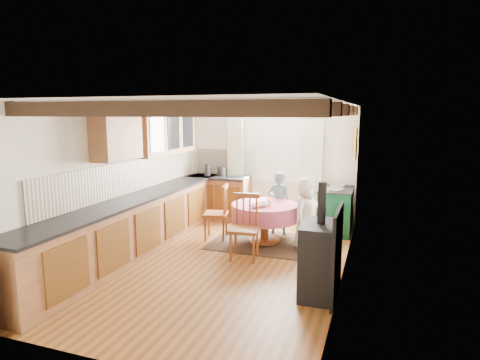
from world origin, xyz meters
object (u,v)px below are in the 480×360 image
at_px(cup, 269,203).
at_px(child_far, 279,203).
at_px(cast_iron_stove, 321,240).
at_px(dining_table, 264,223).
at_px(chair_left, 216,212).
at_px(chair_near, 244,227).
at_px(aga_range, 336,210).
at_px(child_right, 306,213).
at_px(chair_right, 314,221).

bearing_deg(cup, child_far, 89.59).
bearing_deg(child_far, cast_iron_stove, 108.77).
height_order(dining_table, chair_left, chair_left).
height_order(cast_iron_stove, child_far, cast_iron_stove).
distance_m(dining_table, chair_near, 0.91).
height_order(aga_range, cup, aga_range).
xyz_separation_m(chair_near, child_far, (0.18, 1.49, 0.08)).
bearing_deg(child_right, dining_table, 99.09).
bearing_deg(dining_table, child_right, -4.21).
relative_size(child_far, child_right, 0.98).
bearing_deg(cup, dining_table, 151.36).
height_order(chair_right, aga_range, chair_right).
bearing_deg(child_right, aga_range, -5.05).
relative_size(aga_range, child_far, 0.79).
distance_m(chair_near, child_far, 1.51).
height_order(chair_left, aga_range, chair_left).
relative_size(chair_left, cast_iron_stove, 0.69).
distance_m(chair_left, cast_iron_stove, 2.73).
relative_size(cast_iron_stove, cup, 15.05).
bearing_deg(chair_left, cast_iron_stove, 38.74).
height_order(chair_left, cup, chair_left).
distance_m(dining_table, chair_left, 0.91).
relative_size(cast_iron_stove, child_far, 1.21).
bearing_deg(chair_right, cast_iron_stove, 178.65).
height_order(chair_right, cast_iron_stove, cast_iron_stove).
bearing_deg(chair_right, chair_near, 122.11).
distance_m(dining_table, aga_range, 1.56).
bearing_deg(cup, chair_near, -101.78).
distance_m(chair_near, aga_range, 2.31).
bearing_deg(aga_range, chair_left, -150.07).
bearing_deg(chair_left, chair_near, 32.70).
xyz_separation_m(chair_near, chair_left, (-0.82, 0.82, -0.01)).
distance_m(child_far, child_right, 0.91).
bearing_deg(cup, aga_range, 48.52).
height_order(cast_iron_stove, child_right, cast_iron_stove).
distance_m(dining_table, child_far, 0.66).
bearing_deg(aga_range, dining_table, -135.50).
distance_m(child_right, cup, 0.65).
bearing_deg(child_far, dining_table, 74.00).
bearing_deg(aga_range, cup, -131.48).
bearing_deg(child_far, cup, 83.26).
bearing_deg(chair_right, cup, 84.00).
distance_m(cast_iron_stove, child_far, 2.63).
xyz_separation_m(dining_table, chair_near, (-0.08, -0.89, 0.16)).
xyz_separation_m(dining_table, cup, (0.10, -0.05, 0.39)).
bearing_deg(chair_right, chair_left, 80.54).
distance_m(aga_range, child_far, 1.13).
height_order(chair_near, cup, chair_near).
distance_m(chair_left, child_right, 1.63).
xyz_separation_m(cast_iron_stove, cup, (-1.12, 1.72, 0.02)).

